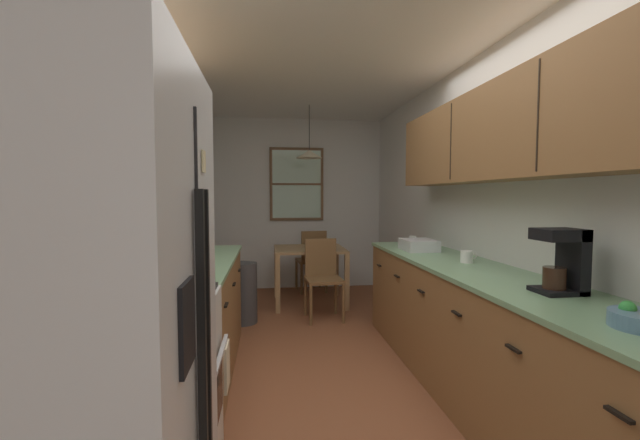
% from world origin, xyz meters
% --- Properties ---
extents(ground_plane, '(12.00, 12.00, 0.00)m').
position_xyz_m(ground_plane, '(0.00, 1.00, 0.00)').
color(ground_plane, brown).
extents(wall_left, '(0.10, 9.00, 2.55)m').
position_xyz_m(wall_left, '(-1.35, 1.00, 1.27)').
color(wall_left, silver).
rests_on(wall_left, ground).
extents(wall_right, '(0.10, 9.00, 2.55)m').
position_xyz_m(wall_right, '(1.35, 1.00, 1.27)').
color(wall_right, silver).
rests_on(wall_right, ground).
extents(wall_back, '(4.40, 0.10, 2.55)m').
position_xyz_m(wall_back, '(0.00, 3.65, 1.27)').
color(wall_back, silver).
rests_on(wall_back, ground).
extents(ceiling_slab, '(4.40, 9.00, 0.08)m').
position_xyz_m(ceiling_slab, '(0.00, 1.00, 2.59)').
color(ceiling_slab, white).
extents(refrigerator, '(0.70, 0.81, 1.79)m').
position_xyz_m(refrigerator, '(-0.96, -1.23, 0.90)').
color(refrigerator, silver).
rests_on(refrigerator, ground).
extents(stove_range, '(0.66, 0.65, 1.10)m').
position_xyz_m(stove_range, '(-0.99, -0.49, 0.47)').
color(stove_range, white).
rests_on(stove_range, ground).
extents(microwave_over_range, '(0.39, 0.61, 0.36)m').
position_xyz_m(microwave_over_range, '(-1.11, -0.49, 1.72)').
color(microwave_over_range, white).
extents(counter_left, '(0.64, 1.83, 0.90)m').
position_xyz_m(counter_left, '(-1.00, 0.75, 0.45)').
color(counter_left, olive).
rests_on(counter_left, ground).
extents(upper_cabinets_left, '(0.33, 1.91, 0.68)m').
position_xyz_m(upper_cabinets_left, '(-1.14, 0.70, 1.90)').
color(upper_cabinets_left, olive).
extents(counter_right, '(0.64, 3.34, 0.90)m').
position_xyz_m(counter_right, '(1.00, 0.06, 0.45)').
color(counter_right, olive).
rests_on(counter_right, ground).
extents(upper_cabinets_right, '(0.33, 3.02, 0.63)m').
position_xyz_m(upper_cabinets_right, '(1.14, 0.01, 1.81)').
color(upper_cabinets_right, olive).
extents(dining_table, '(0.89, 0.81, 0.73)m').
position_xyz_m(dining_table, '(0.11, 2.67, 0.61)').
color(dining_table, '#A87F51').
rests_on(dining_table, ground).
extents(dining_chair_near, '(0.43, 0.43, 0.90)m').
position_xyz_m(dining_chair_near, '(0.20, 2.05, 0.50)').
color(dining_chair_near, brown).
rests_on(dining_chair_near, ground).
extents(dining_chair_far, '(0.45, 0.45, 0.90)m').
position_xyz_m(dining_chair_far, '(0.21, 3.28, 0.50)').
color(dining_chair_far, brown).
rests_on(dining_chair_far, ground).
extents(pendant_light, '(0.34, 0.34, 0.67)m').
position_xyz_m(pendant_light, '(0.11, 2.67, 1.93)').
color(pendant_light, black).
extents(back_window, '(0.81, 0.05, 1.09)m').
position_xyz_m(back_window, '(0.01, 3.58, 1.57)').
color(back_window, brown).
extents(trash_bin, '(0.31, 0.31, 0.67)m').
position_xyz_m(trash_bin, '(-0.70, 1.97, 0.33)').
color(trash_bin, '#3F3F42').
rests_on(trash_bin, ground).
extents(storage_canister, '(0.10, 0.10, 0.19)m').
position_xyz_m(storage_canister, '(-1.00, 0.09, 0.99)').
color(storage_canister, red).
rests_on(storage_canister, counter_left).
extents(dish_towel, '(0.02, 0.16, 0.24)m').
position_xyz_m(dish_towel, '(-0.64, -0.33, 0.50)').
color(dish_towel, beige).
extents(coffee_maker, '(0.22, 0.18, 0.33)m').
position_xyz_m(coffee_maker, '(1.08, -0.58, 1.07)').
color(coffee_maker, black).
rests_on(coffee_maker, counter_right).
extents(mug_by_coffeemaker, '(0.11, 0.07, 0.09)m').
position_xyz_m(mug_by_coffeemaker, '(1.04, 1.44, 0.95)').
color(mug_by_coffeemaker, white).
rests_on(mug_by_coffeemaker, counter_right).
extents(mug_spare, '(0.12, 0.09, 0.09)m').
position_xyz_m(mug_spare, '(1.05, 0.35, 0.95)').
color(mug_spare, white).
rests_on(mug_spare, counter_right).
extents(dish_rack, '(0.28, 0.34, 0.10)m').
position_xyz_m(dish_rack, '(0.95, 1.05, 0.95)').
color(dish_rack, silver).
rests_on(dish_rack, counter_right).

